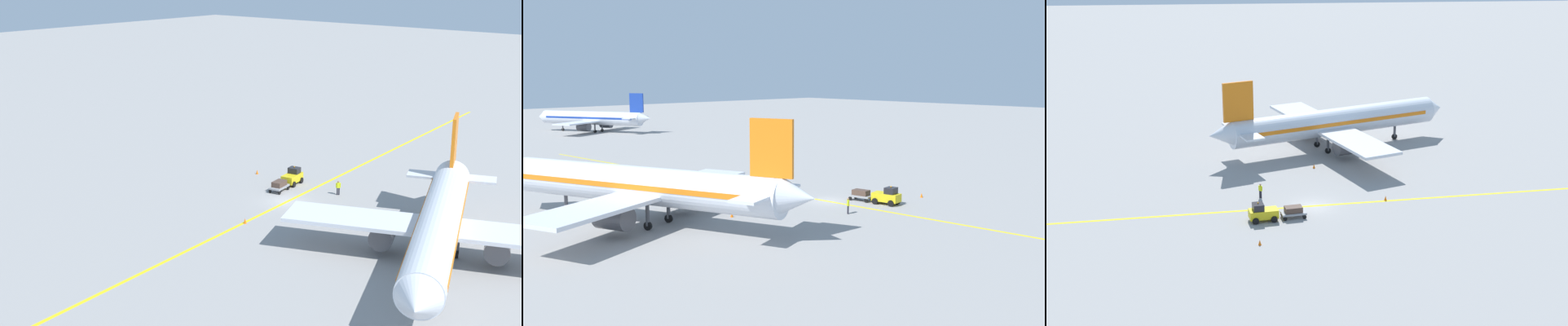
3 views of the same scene
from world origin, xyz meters
The scene contains 10 objects.
ground_plane centered at (0.00, 0.00, 0.00)m, with size 400.00×400.00×0.00m, color gray.
apron_yellow_centreline centered at (0.00, 0.00, 0.00)m, with size 0.40×120.00×0.01m, color yellow.
airplane_at_gate centered at (-20.55, 4.58, 3.71)m, with size 27.96×34.14×10.60m.
baggage_tug_white centered at (3.59, -5.69, 0.90)m, with size 2.17×3.21×2.11m.
baggage_cart_trailing centered at (3.04, -2.44, 0.76)m, with size 1.82×2.80×1.24m.
ground_crew_worker centered at (-2.98, -5.74, 0.91)m, with size 0.44×0.44×1.68m.
traffic_cone_near_nose centered at (-0.94, 8.16, 0.28)m, with size 0.32×0.32×0.55m, color orange.
traffic_cone_mid_apron centered at (3.09, -4.18, 0.28)m, with size 0.32×0.32×0.55m, color orange.
traffic_cone_by_wingtip centered at (9.54, -6.15, 0.28)m, with size 0.32×0.32×0.55m, color orange.
traffic_cone_far_edge centered at (-12.64, 1.27, 0.28)m, with size 0.32×0.32×0.55m, color orange.
Camera 3 is at (73.47, -7.23, 29.90)m, focal length 50.00 mm.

